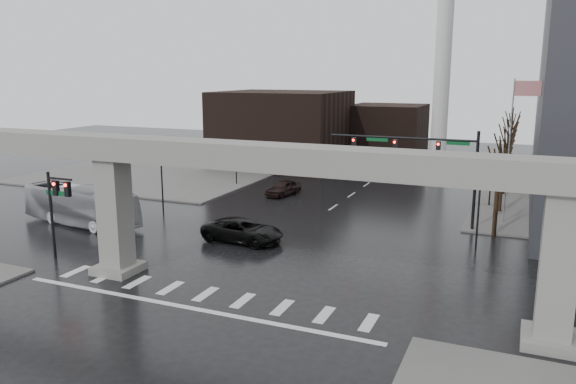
{
  "coord_description": "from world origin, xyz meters",
  "views": [
    {
      "loc": [
        16.14,
        -26.95,
        12.43
      ],
      "look_at": [
        1.62,
        7.27,
        4.5
      ],
      "focal_mm": 35.0,
      "sensor_mm": 36.0,
      "label": 1
    }
  ],
  "objects_px": {
    "pickup_truck": "(243,230)",
    "city_bus": "(80,205)",
    "signal_mast_arm": "(428,156)",
    "far_car": "(283,188)"
  },
  "relations": [
    {
      "from": "signal_mast_arm",
      "to": "far_car",
      "type": "xyz_separation_m",
      "value": [
        -15.43,
        6.21,
        -5.04
      ]
    },
    {
      "from": "signal_mast_arm",
      "to": "far_car",
      "type": "bearing_deg",
      "value": 158.08
    },
    {
      "from": "pickup_truck",
      "to": "city_bus",
      "type": "relative_size",
      "value": 0.53
    },
    {
      "from": "signal_mast_arm",
      "to": "city_bus",
      "type": "bearing_deg",
      "value": -157.85
    },
    {
      "from": "signal_mast_arm",
      "to": "city_bus",
      "type": "distance_m",
      "value": 28.86
    },
    {
      "from": "far_car",
      "to": "city_bus",
      "type": "bearing_deg",
      "value": -111.71
    },
    {
      "from": "signal_mast_arm",
      "to": "city_bus",
      "type": "relative_size",
      "value": 1.04
    },
    {
      "from": "signal_mast_arm",
      "to": "pickup_truck",
      "type": "bearing_deg",
      "value": -140.03
    },
    {
      "from": "city_bus",
      "to": "far_car",
      "type": "height_order",
      "value": "city_bus"
    },
    {
      "from": "pickup_truck",
      "to": "far_car",
      "type": "xyz_separation_m",
      "value": [
        -3.66,
        16.07,
        -0.08
      ]
    }
  ]
}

